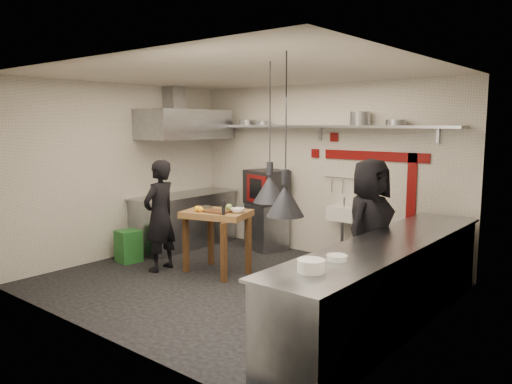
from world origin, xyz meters
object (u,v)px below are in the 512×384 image
Objects in this scene: oven_stand at (266,227)px; combi_oven at (267,187)px; green_bin at (129,246)px; chef_left at (160,216)px; prep_table at (217,242)px; chef_right at (369,229)px.

combi_oven is (0.01, -0.00, 0.69)m from oven_stand.
combi_oven is 1.24× the size of green_bin.
chef_left reaches higher than combi_oven.
prep_table is at bearing 111.36° from chef_left.
oven_stand is at bearing 83.56° from prep_table.
prep_table is (1.49, 0.46, 0.21)m from green_bin.
prep_table reaches higher than oven_stand.
chef_left is 3.06m from chef_right.
combi_oven is at bearing 83.32° from prep_table.
combi_oven is 2.47m from green_bin.
oven_stand is 0.87× the size of prep_table.
chef_left reaches higher than oven_stand.
prep_table is (0.28, -1.53, -0.63)m from combi_oven.
oven_stand is at bearing 167.17° from combi_oven.
prep_table is 0.53× the size of chef_right.
prep_table is at bearing 103.69° from chef_right.
prep_table is at bearing -63.73° from combi_oven.
oven_stand is 1.60× the size of green_bin.
oven_stand is 0.49× the size of chef_left.
chef_right reaches higher than combi_oven.
combi_oven is at bearing 157.93° from chef_left.
chef_left is 0.94× the size of chef_right.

